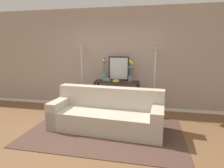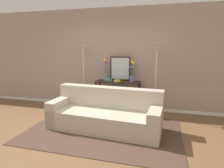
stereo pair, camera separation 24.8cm
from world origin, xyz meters
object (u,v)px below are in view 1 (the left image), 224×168
vase_tall_flowers (104,71)px  book_row_under_console (105,109)px  fruit_bowl (116,81)px  book_stack (107,80)px  floor_lamp_right (155,62)px  console_table (117,91)px  wall_mirror (119,68)px  vase_short_flowers (130,73)px  floor_lamp_left (81,60)px  couch (107,115)px

vase_tall_flowers → book_row_under_console: (0.01, -0.03, -1.07)m
vase_tall_flowers → fruit_bowl: 0.46m
fruit_bowl → book_row_under_console: size_ratio=0.54×
book_stack → book_row_under_console: bearing=132.4°
floor_lamp_right → vase_tall_flowers: 1.38m
vase_tall_flowers → book_stack: (0.12, -0.15, -0.24)m
floor_lamp_right → console_table: bearing=175.0°
wall_mirror → vase_short_flowers: size_ratio=1.16×
vase_short_flowers → book_row_under_console: 1.25m
floor_lamp_right → fruit_bowl: bearing=-178.7°
wall_mirror → book_row_under_console: bearing=-158.2°
console_table → vase_tall_flowers: 0.65m
floor_lamp_left → book_stack: bearing=-2.6°
floor_lamp_right → wall_mirror: 1.02m
fruit_bowl → book_row_under_console: bearing=162.4°
wall_mirror → fruit_bowl: bearing=-94.9°
wall_mirror → vase_tall_flowers: (-0.38, -0.12, -0.06)m
couch → vase_tall_flowers: (-0.35, 1.18, 0.81)m
console_table → vase_tall_flowers: (-0.36, 0.03, 0.54)m
floor_lamp_left → book_row_under_console: bearing=8.1°
book_stack → floor_lamp_right: bearing=1.5°
console_table → wall_mirror: wall_mirror is taller
vase_short_flowers → floor_lamp_right: bearing=-11.8°
couch → book_row_under_console: couch is taller
floor_lamp_left → book_stack: (0.72, -0.03, -0.54)m
floor_lamp_right → fruit_bowl: floor_lamp_right is taller
couch → wall_mirror: size_ratio=3.75×
book_stack → book_row_under_console: book_stack is taller
console_table → vase_short_flowers: vase_short_flowers is taller
floor_lamp_left → vase_tall_flowers: size_ratio=2.88×
vase_short_flowers → couch: bearing=-107.1°
vase_short_flowers → book_row_under_console: vase_short_flowers is taller
vase_tall_flowers → book_stack: 0.30m
console_table → book_stack: bearing=-153.2°
book_stack → console_table: bearing=26.8°
wall_mirror → console_table: bearing=-99.5°
floor_lamp_left → book_row_under_console: size_ratio=5.85×
console_table → floor_lamp_right: floor_lamp_right is taller
couch → book_stack: (-0.23, 1.03, 0.58)m
couch → vase_tall_flowers: 1.48m
book_stack → vase_tall_flowers: bearing=128.9°
couch → fruit_bowl: size_ratio=14.66×
vase_tall_flowers → wall_mirror: bearing=17.0°
wall_mirror → book_row_under_console: (-0.37, -0.15, -1.13)m
vase_short_flowers → fruit_bowl: vase_short_flowers is taller
book_stack → wall_mirror: bearing=45.7°
floor_lamp_left → floor_lamp_right: size_ratio=1.03×
wall_mirror → vase_short_flowers: (0.34, -0.10, -0.09)m
book_row_under_console → console_table: bearing=0.0°
couch → vase_short_flowers: size_ratio=4.36×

